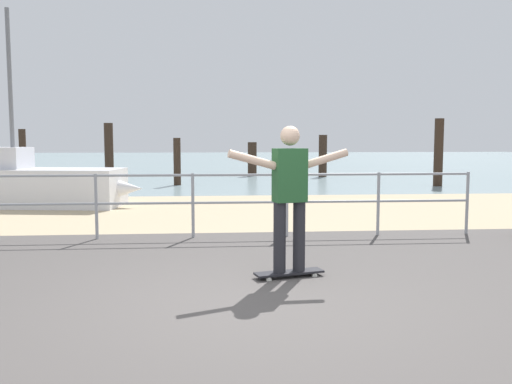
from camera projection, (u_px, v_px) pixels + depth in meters
ground_plane at (249, 347)px, 4.16m from camera, size 24.00×10.00×0.04m
beach_strip at (225, 211)px, 12.09m from camera, size 24.00×6.00×0.04m
sea_surface at (216, 161)px, 39.87m from camera, size 72.00×50.00×0.04m
railing_fence at (145, 196)px, 8.54m from camera, size 10.60×0.05×1.05m
sailboat at (34, 185)px, 12.68m from camera, size 5.05×2.00×4.57m
skateboard at (289, 273)px, 6.18m from camera, size 0.82×0.40×0.08m
skateboarder at (290, 190)px, 6.09m from camera, size 1.42×0.46×1.65m
groyne_post_0 at (23, 156)px, 20.18m from camera, size 0.25×0.25×1.96m
groyne_post_1 at (109, 151)px, 21.66m from camera, size 0.35×0.35×2.23m
groyne_post_2 at (177, 162)px, 18.53m from camera, size 0.25×0.25×1.63m
groyne_post_3 at (252, 159)px, 23.33m from camera, size 0.38×0.38×1.46m
groyne_post_4 at (323, 156)px, 22.76m from camera, size 0.35×0.35×1.77m
groyne_post_5 at (439, 153)px, 18.12m from camera, size 0.30×0.30×2.28m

